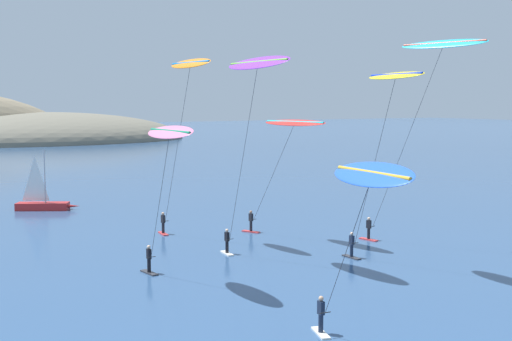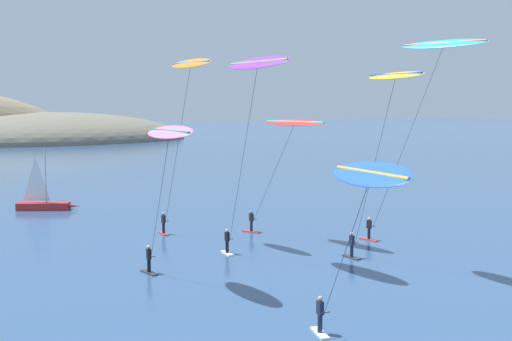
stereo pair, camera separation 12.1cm
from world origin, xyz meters
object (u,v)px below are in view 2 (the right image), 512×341
(sailboat_near, at_px, (47,203))
(kitesurfer_blue, at_px, (366,187))
(kitesurfer_red, at_px, (291,131))
(kitesurfer_cyan, at_px, (437,61))
(kitesurfer_pink, at_px, (168,143))
(kitesurfer_orange, at_px, (188,82))
(kitesurfer_yellow, at_px, (391,94))
(kitesurfer_purple, at_px, (256,75))

(sailboat_near, bearing_deg, kitesurfer_blue, -85.93)
(sailboat_near, xyz_separation_m, kitesurfer_red, (12.48, -23.09, 7.39))
(kitesurfer_cyan, relative_size, kitesurfer_pink, 1.60)
(kitesurfer_pink, bearing_deg, kitesurfer_orange, 60.41)
(kitesurfer_orange, bearing_deg, kitesurfer_yellow, -61.48)
(sailboat_near, bearing_deg, kitesurfer_yellow, -68.21)
(kitesurfer_purple, relative_size, kitesurfer_blue, 1.64)
(sailboat_near, relative_size, kitesurfer_cyan, 0.40)
(kitesurfer_purple, xyz_separation_m, kitesurfer_orange, (-0.98, 7.99, -0.19))
(kitesurfer_cyan, bearing_deg, kitesurfer_red, 133.21)
(kitesurfer_cyan, bearing_deg, kitesurfer_purple, 167.61)
(kitesurfer_purple, bearing_deg, kitesurfer_blue, -104.30)
(kitesurfer_cyan, height_order, kitesurfer_purple, kitesurfer_cyan)
(sailboat_near, height_order, kitesurfer_orange, kitesurfer_orange)
(kitesurfer_purple, relative_size, kitesurfer_yellow, 1.08)
(kitesurfer_red, distance_m, kitesurfer_pink, 13.59)
(sailboat_near, bearing_deg, kitesurfer_red, -61.61)
(kitesurfer_cyan, bearing_deg, sailboat_near, 122.46)
(kitesurfer_purple, distance_m, kitesurfer_yellow, 8.18)
(kitesurfer_cyan, height_order, kitesurfer_pink, kitesurfer_cyan)
(sailboat_near, distance_m, kitesurfer_yellow, 36.77)
(kitesurfer_yellow, bearing_deg, kitesurfer_blue, -135.18)
(kitesurfer_purple, bearing_deg, kitesurfer_orange, 97.01)
(kitesurfer_yellow, height_order, kitesurfer_pink, kitesurfer_yellow)
(kitesurfer_blue, bearing_deg, sailboat_near, 94.07)
(kitesurfer_cyan, xyz_separation_m, kitesurfer_blue, (-16.26, -12.52, -5.96))
(kitesurfer_blue, bearing_deg, kitesurfer_orange, 82.88)
(sailboat_near, height_order, kitesurfer_yellow, kitesurfer_yellow)
(kitesurfer_red, bearing_deg, kitesurfer_yellow, -86.15)
(kitesurfer_cyan, xyz_separation_m, kitesurfer_red, (-6.84, 7.28, -4.82))
(kitesurfer_pink, xyz_separation_m, kitesurfer_orange, (5.52, 9.72, 3.65))
(sailboat_near, distance_m, kitesurfer_pink, 30.26)
(kitesurfer_yellow, bearing_deg, kitesurfer_purple, 139.90)
(kitesurfer_cyan, xyz_separation_m, kitesurfer_orange, (-13.36, 10.71, -1.29))
(kitesurfer_orange, bearing_deg, kitesurfer_blue, -97.12)
(kitesurfer_purple, distance_m, kitesurfer_pink, 7.75)
(sailboat_near, distance_m, kitesurfer_cyan, 38.00)
(sailboat_near, height_order, kitesurfer_purple, kitesurfer_purple)
(kitesurfer_purple, height_order, kitesurfer_orange, kitesurfer_orange)
(kitesurfer_orange, bearing_deg, kitesurfer_purple, -82.99)
(sailboat_near, relative_size, kitesurfer_purple, 0.44)
(kitesurfer_yellow, distance_m, kitesurfer_blue, 14.70)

